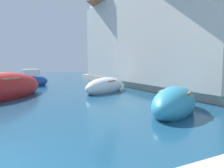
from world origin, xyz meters
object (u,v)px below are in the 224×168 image
moored_boat_3 (0,89)px  moored_boat_4 (28,81)px  moored_boat_1 (105,87)px  waterfront_building_main (194,21)px  moored_boat_9 (174,103)px  waterfront_building_far (125,36)px  waterfront_building_annex (129,33)px

moored_boat_3 → moored_boat_4: size_ratio=1.70×
moored_boat_1 → waterfront_building_main: 7.63m
moored_boat_3 → moored_boat_9: size_ratio=1.54×
moored_boat_4 → moored_boat_1: bearing=113.7°
moored_boat_3 → waterfront_building_far: size_ratio=0.72×
moored_boat_3 → waterfront_building_annex: (12.11, 6.54, 4.47)m
moored_boat_9 → waterfront_building_main: bearing=-176.7°
moored_boat_1 → waterfront_building_main: (5.82, -2.01, 4.51)m
moored_boat_4 → waterfront_building_annex: size_ratio=0.38×
waterfront_building_far → waterfront_building_main: bearing=-90.0°
moored_boat_1 → moored_boat_3: 6.30m
waterfront_building_annex → moored_boat_9: bearing=-113.8°
waterfront_building_far → waterfront_building_annex: bearing=-90.0°
waterfront_building_main → moored_boat_9: bearing=-141.7°
moored_boat_3 → moored_boat_9: moored_boat_3 is taller
waterfront_building_main → waterfront_building_annex: (0.00, 8.62, 0.13)m
moored_boat_3 → moored_boat_9: bearing=85.5°
moored_boat_1 → waterfront_building_main: size_ratio=0.40×
moored_boat_3 → waterfront_building_annex: waterfront_building_annex is taller
moored_boat_1 → moored_boat_9: size_ratio=1.05×
moored_boat_9 → waterfront_building_far: 15.85m
moored_boat_3 → waterfront_building_main: 13.03m
moored_boat_1 → waterfront_building_annex: waterfront_building_annex is taller
moored_boat_3 → waterfront_building_annex: bearing=160.8°
waterfront_building_main → moored_boat_1: bearing=160.9°
moored_boat_3 → moored_boat_1: bearing=131.8°
waterfront_building_annex → waterfront_building_main: bearing=-90.0°
waterfront_building_main → waterfront_building_far: (0.00, 9.43, -0.05)m
moored_boat_3 → waterfront_building_main: (12.11, -2.08, 4.34)m
waterfront_building_far → moored_boat_1: bearing=-128.1°
waterfront_building_far → moored_boat_9: bearing=-112.6°
moored_boat_3 → moored_boat_4: (2.04, 6.31, -0.10)m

